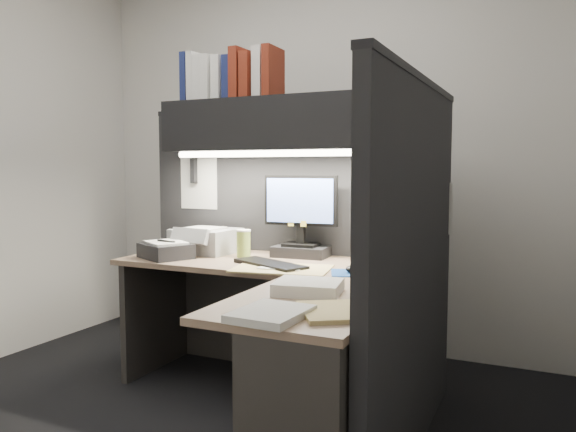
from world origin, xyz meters
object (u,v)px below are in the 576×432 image
at_px(keyboard, 270,264).
at_px(coffee_cup, 244,244).
at_px(telephone, 385,255).
at_px(overhead_shelf, 289,124).
at_px(notebook_stack, 166,251).
at_px(printer, 206,241).
at_px(desk, 279,348).
at_px(monitor, 301,225).

height_order(keyboard, coffee_cup, coffee_cup).
bearing_deg(telephone, overhead_shelf, -177.48).
distance_m(overhead_shelf, keyboard, 0.83).
distance_m(keyboard, notebook_stack, 0.67).
bearing_deg(coffee_cup, printer, 167.15).
bearing_deg(coffee_cup, overhead_shelf, 28.35).
xyz_separation_m(desk, monitor, (-0.24, 0.77, 0.48)).
relative_size(desk, overhead_shelf, 1.10).
relative_size(overhead_shelf, telephone, 7.57).
height_order(monitor, keyboard, monitor).
bearing_deg(keyboard, notebook_stack, -154.64).
bearing_deg(printer, notebook_stack, -103.13).
relative_size(overhead_shelf, notebook_stack, 5.52).
xyz_separation_m(monitor, telephone, (0.50, 0.02, -0.15)).
relative_size(desk, printer, 4.66).
bearing_deg(coffee_cup, keyboard, -37.10).
height_order(telephone, printer, printer).
distance_m(desk, notebook_stack, 1.06).
bearing_deg(monitor, printer, -176.28).
xyz_separation_m(desk, keyboard, (-0.25, 0.41, 0.30)).
bearing_deg(keyboard, coffee_cup, 167.71).
relative_size(keyboard, coffee_cup, 3.01).
distance_m(overhead_shelf, monitor, 0.58).
xyz_separation_m(desk, coffee_cup, (-0.53, 0.63, 0.36)).
bearing_deg(notebook_stack, monitor, 28.12).
bearing_deg(desk, notebook_stack, 156.28).
height_order(keyboard, notebook_stack, notebook_stack).
distance_m(desk, overhead_shelf, 1.33).
relative_size(desk, notebook_stack, 6.05).
relative_size(coffee_cup, notebook_stack, 0.54).
bearing_deg(keyboard, overhead_shelf, 122.92).
xyz_separation_m(telephone, coffee_cup, (-0.80, -0.17, 0.04)).
bearing_deg(monitor, notebook_stack, -155.69).
bearing_deg(printer, telephone, 9.09).
distance_m(coffee_cup, printer, 0.31).
bearing_deg(coffee_cup, monitor, 26.45).
xyz_separation_m(monitor, keyboard, (-0.02, -0.36, -0.18)).
bearing_deg(printer, desk, -36.02).
bearing_deg(notebook_stack, keyboard, 0.55).
relative_size(overhead_shelf, monitor, 3.25).
bearing_deg(keyboard, telephone, 61.67).
xyz_separation_m(telephone, notebook_stack, (-1.19, -0.39, 0.00)).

